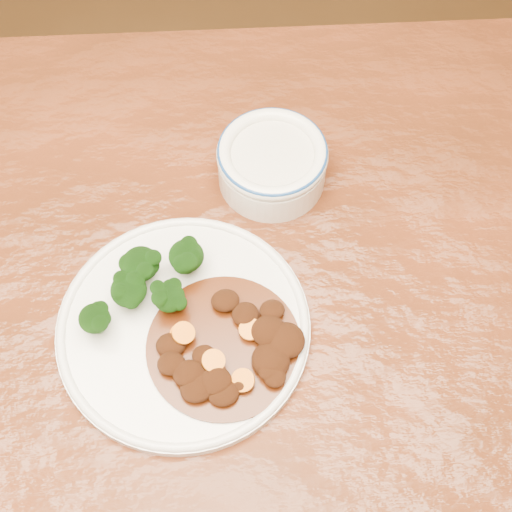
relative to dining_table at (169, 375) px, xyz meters
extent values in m
plane|color=#472911|center=(0.00, 0.00, -0.67)|extent=(4.00, 4.00, 0.00)
cube|color=#5F2610|center=(0.00, 0.00, 0.06)|extent=(1.58, 1.03, 0.04)
cylinder|color=silver|center=(0.03, 0.02, 0.09)|extent=(0.26, 0.26, 0.01)
torus|color=silver|center=(0.03, 0.02, 0.09)|extent=(0.26, 0.26, 0.01)
cylinder|color=#639B50|center=(0.02, 0.04, 0.10)|extent=(0.01, 0.01, 0.02)
ellipsoid|color=black|center=(0.02, 0.04, 0.12)|extent=(0.03, 0.03, 0.03)
cylinder|color=#639B50|center=(-0.01, 0.08, 0.10)|extent=(0.01, 0.01, 0.02)
ellipsoid|color=black|center=(-0.01, 0.08, 0.12)|extent=(0.04, 0.04, 0.03)
cylinder|color=#639B50|center=(0.04, 0.08, 0.10)|extent=(0.01, 0.01, 0.02)
ellipsoid|color=black|center=(0.04, 0.08, 0.12)|extent=(0.04, 0.04, 0.03)
cylinder|color=#639B50|center=(-0.06, 0.03, 0.10)|extent=(0.01, 0.01, 0.02)
ellipsoid|color=black|center=(-0.06, 0.03, 0.12)|extent=(0.03, 0.03, 0.03)
cylinder|color=#639B50|center=(-0.02, 0.05, 0.10)|extent=(0.01, 0.01, 0.02)
ellipsoid|color=black|center=(-0.02, 0.05, 0.12)|extent=(0.04, 0.04, 0.03)
cylinder|color=#4B1908|center=(0.06, -0.01, 0.09)|extent=(0.16, 0.16, 0.00)
ellipsoid|color=black|center=(0.05, -0.05, 0.11)|extent=(0.03, 0.03, 0.02)
ellipsoid|color=black|center=(0.06, -0.06, 0.10)|extent=(0.03, 0.03, 0.02)
ellipsoid|color=black|center=(0.11, -0.05, 0.10)|extent=(0.02, 0.02, 0.01)
ellipsoid|color=black|center=(0.04, -0.02, 0.10)|extent=(0.02, 0.02, 0.01)
ellipsoid|color=black|center=(0.11, -0.01, 0.10)|extent=(0.04, 0.03, 0.02)
ellipsoid|color=black|center=(0.10, -0.05, 0.10)|extent=(0.02, 0.02, 0.01)
ellipsoid|color=black|center=(0.11, -0.04, 0.10)|extent=(0.04, 0.04, 0.02)
ellipsoid|color=black|center=(0.01, -0.01, 0.10)|extent=(0.03, 0.03, 0.02)
ellipsoid|color=black|center=(0.03, -0.05, 0.10)|extent=(0.03, 0.03, 0.02)
ellipsoid|color=black|center=(0.09, 0.02, 0.10)|extent=(0.03, 0.03, 0.01)
ellipsoid|color=black|center=(0.12, 0.02, 0.10)|extent=(0.03, 0.02, 0.01)
ellipsoid|color=black|center=(0.01, -0.03, 0.10)|extent=(0.03, 0.02, 0.01)
ellipsoid|color=black|center=(0.13, -0.02, 0.10)|extent=(0.04, 0.04, 0.02)
ellipsoid|color=black|center=(0.03, -0.04, 0.10)|extent=(0.03, 0.03, 0.02)
ellipsoid|color=black|center=(0.08, -0.06, 0.10)|extent=(0.02, 0.02, 0.01)
ellipsoid|color=black|center=(0.04, -0.05, 0.10)|extent=(0.02, 0.02, 0.01)
ellipsoid|color=black|center=(0.11, -0.04, 0.10)|extent=(0.03, 0.03, 0.02)
ellipsoid|color=black|center=(0.07, 0.03, 0.10)|extent=(0.03, 0.03, 0.01)
cylinder|color=#D9640B|center=(0.03, -0.04, 0.10)|extent=(0.02, 0.03, 0.01)
cylinder|color=#D9640B|center=(0.09, 0.00, 0.10)|extent=(0.03, 0.03, 0.01)
cylinder|color=#D9640B|center=(0.02, 0.00, 0.10)|extent=(0.03, 0.03, 0.01)
cylinder|color=#D9640B|center=(0.03, 0.00, 0.11)|extent=(0.03, 0.03, 0.01)
cylinder|color=#D9640B|center=(0.05, -0.03, 0.11)|extent=(0.02, 0.02, 0.01)
cylinder|color=#D9640B|center=(0.08, -0.05, 0.10)|extent=(0.03, 0.03, 0.01)
cylinder|color=silver|center=(0.14, 0.19, 0.10)|extent=(0.12, 0.12, 0.04)
cylinder|color=beige|center=(0.14, 0.19, 0.12)|extent=(0.09, 0.09, 0.01)
torus|color=silver|center=(0.14, 0.19, 0.13)|extent=(0.12, 0.12, 0.02)
torus|color=navy|center=(0.14, 0.19, 0.13)|extent=(0.12, 0.12, 0.01)
camera|label=1|loc=(0.06, -0.28, 0.76)|focal=50.00mm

